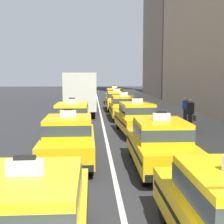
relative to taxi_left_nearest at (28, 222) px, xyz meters
name	(u,v)px	position (x,y,z in m)	size (l,w,h in m)	color
lane_stripe_left_right	(101,117)	(1.67, 18.36, -0.87)	(0.14, 80.00, 0.01)	silver
sidewalk_curb	(199,127)	(7.27, 13.36, -0.80)	(4.00, 90.00, 0.15)	gray
taxi_left_nearest	(28,222)	(0.00, 0.00, 0.00)	(1.83, 4.56, 1.96)	black
taxi_left_second	(69,138)	(0.16, 6.46, 0.00)	(1.87, 4.58, 1.96)	black
taxi_left_third	(72,118)	(-0.04, 11.72, 0.00)	(1.90, 4.59, 1.96)	black
box_truck_left_fourth	(81,92)	(0.11, 20.20, 0.90)	(2.37, 6.99, 3.27)	black
taxi_left_fifth	(81,97)	(-0.12, 26.90, 0.00)	(1.82, 4.56, 1.96)	black
taxi_right_second	(160,143)	(3.26, 5.45, 0.00)	(1.86, 4.58, 1.96)	black
taxi_right_third	(137,118)	(3.35, 11.75, 0.00)	(2.05, 4.65, 1.96)	black
taxi_right_fourth	(123,107)	(3.22, 17.48, 0.00)	(1.83, 4.56, 1.96)	black
taxi_right_fifth	(117,100)	(3.15, 22.91, 0.00)	(1.84, 4.57, 1.96)	black
taxi_right_sixth	(115,96)	(3.41, 29.13, 0.00)	(1.82, 4.56, 1.96)	black
pedestrian_near_crosswalk	(190,115)	(6.25, 11.75, 0.13)	(0.47, 0.24, 1.71)	#23232D
pedestrian_by_storefront	(186,109)	(6.98, 15.09, 0.04)	(0.47, 0.24, 1.54)	#23232D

